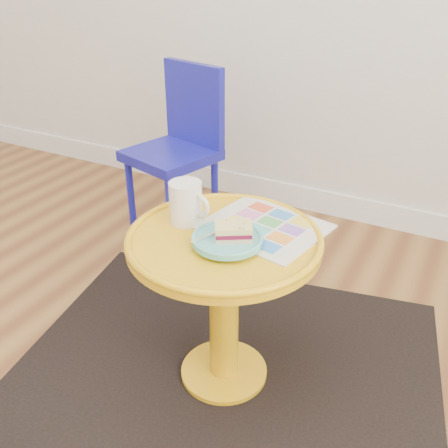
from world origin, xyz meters
The scene contains 8 objects.
rug centered at (0.49, 0.77, 0.00)m, with size 1.30×1.10×0.01m, color black.
side_table centered at (0.49, 0.77, 0.36)m, with size 0.53×0.53×0.50m.
chair centered at (-0.12, 1.52, 0.44)m, with size 0.41×0.41×0.76m.
newspaper centered at (0.57, 0.87, 0.50)m, with size 0.31×0.26×0.01m, color silver.
mug centered at (0.36, 0.80, 0.56)m, with size 0.13×0.09×0.12m.
plate centered at (0.52, 0.74, 0.52)m, with size 0.18×0.18×0.02m.
cake_slice centered at (0.54, 0.74, 0.54)m, with size 0.11×0.10×0.04m.
fork centered at (0.48, 0.74, 0.53)m, with size 0.06×0.14×0.00m.
Camera 1 is at (1.03, -0.24, 1.17)m, focal length 40.00 mm.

